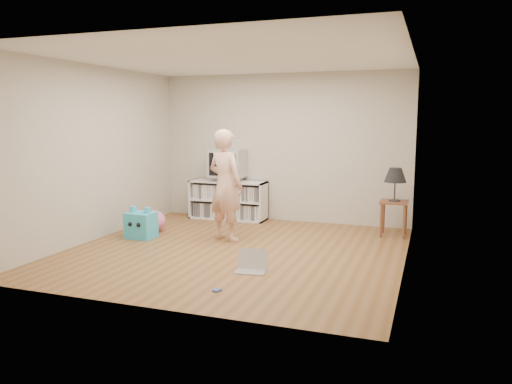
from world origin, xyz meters
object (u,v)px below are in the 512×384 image
object	(u,v)px
dvd_deck	(228,179)
plush_blue	(141,225)
crt_tv	(228,163)
person	(225,185)
laptop	(252,265)
side_table	(394,209)
plush_pink	(153,221)
table_lamp	(395,176)
media_unit	(229,200)

from	to	relation	value
dvd_deck	plush_blue	world-z (taller)	dvd_deck
dvd_deck	crt_tv	world-z (taller)	crt_tv
person	plush_blue	size ratio (longest dim) A/B	3.46
crt_tv	laptop	size ratio (longest dim) A/B	1.52
side_table	plush_pink	xyz separation A→B (m)	(-3.69, -0.99, -0.24)
table_lamp	plush_pink	distance (m)	3.90
table_lamp	plush_pink	bearing A→B (deg)	-164.98
dvd_deck	laptop	distance (m)	3.25
media_unit	person	world-z (taller)	person
table_lamp	person	bearing A→B (deg)	-154.40
crt_tv	plush_blue	size ratio (longest dim) A/B	1.25
table_lamp	laptop	distance (m)	2.98
media_unit	plush_pink	distance (m)	1.58
media_unit	dvd_deck	bearing A→B (deg)	-90.00
table_lamp	person	distance (m)	2.62
person	plush_blue	world-z (taller)	person
plush_pink	dvd_deck	bearing A→B (deg)	61.09
media_unit	crt_tv	distance (m)	0.67
dvd_deck	table_lamp	xyz separation A→B (m)	(2.94, -0.37, 0.21)
table_lamp	dvd_deck	bearing A→B (deg)	172.83
side_table	plush_blue	xyz separation A→B (m)	(-3.64, -1.44, -0.21)
laptop	crt_tv	bearing A→B (deg)	110.65
media_unit	plush_blue	distance (m)	1.96
dvd_deck	media_unit	bearing A→B (deg)	90.00
media_unit	person	xyz separation A→B (m)	(0.59, -1.51, 0.48)
laptop	plush_pink	xyz separation A→B (m)	(-2.24, 1.46, 0.10)
person	laptop	bearing A→B (deg)	144.16
side_table	plush_blue	bearing A→B (deg)	-158.41
laptop	media_unit	bearing A→B (deg)	110.49
side_table	laptop	bearing A→B (deg)	-120.78
dvd_deck	crt_tv	xyz separation A→B (m)	(-0.00, -0.00, 0.29)
crt_tv	plush_pink	world-z (taller)	crt_tv
person	laptop	xyz separation A→B (m)	(0.90, -1.32, -0.76)
side_table	laptop	size ratio (longest dim) A/B	1.39
side_table	laptop	world-z (taller)	side_table
plush_pink	media_unit	bearing A→B (deg)	61.36
dvd_deck	plush_pink	size ratio (longest dim) A/B	1.11
table_lamp	person	xyz separation A→B (m)	(-2.36, -1.13, -0.11)
laptop	plush_blue	world-z (taller)	plush_blue
media_unit	side_table	distance (m)	2.97
plush_pink	laptop	bearing A→B (deg)	-33.08
crt_tv	dvd_deck	bearing A→B (deg)	90.00
side_table	dvd_deck	bearing A→B (deg)	172.83
plush_pink	table_lamp	bearing A→B (deg)	15.02
media_unit	person	bearing A→B (deg)	-68.85
crt_tv	person	size ratio (longest dim) A/B	0.36
dvd_deck	side_table	distance (m)	2.98
media_unit	side_table	world-z (taller)	media_unit
laptop	dvd_deck	bearing A→B (deg)	110.62
crt_tv	person	xyz separation A→B (m)	(0.59, -1.50, -0.19)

